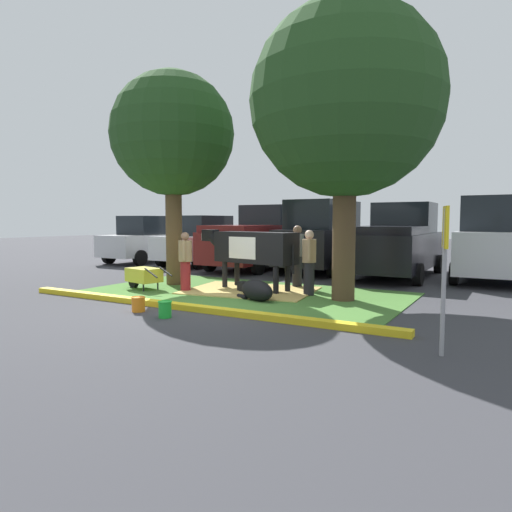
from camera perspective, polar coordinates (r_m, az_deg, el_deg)
The scene contains 21 objects.
ground_plane at distance 9.91m, azimuth -5.88°, elevation -6.20°, with size 80.00×80.00×0.00m, color #38383D.
grass_island at distance 11.47m, azimuth -1.60°, elevation -4.67°, with size 7.94×4.43×0.02m, color #477A33.
curb_yellow at distance 9.55m, azimuth -9.08°, elevation -6.28°, with size 9.14×0.24×0.12m, color yellow.
hay_bedding at distance 11.78m, azimuth -0.73°, elevation -4.35°, with size 3.20×2.40×0.04m, color tan.
shade_tree_left at distance 13.29m, azimuth -10.40°, elevation 14.62°, with size 3.43×3.43×5.94m.
shade_tree_right at distance 10.81m, azimuth 11.20°, elevation 18.44°, with size 4.29×4.29×6.63m.
cow_holstein at distance 11.88m, azimuth -0.50°, elevation 1.03°, with size 3.11×1.08×1.57m.
calf_lying at distance 10.43m, azimuth -0.02°, elevation -4.32°, with size 1.30×0.94×0.48m.
person_handler at distance 11.09m, azimuth 6.66°, elevation -0.59°, with size 0.34×0.49×1.60m.
person_visitor_near at distance 11.79m, azimuth -8.85°, elevation -0.51°, with size 0.34×0.47×1.53m.
person_visitor_far at distance 12.37m, azimuth 5.20°, elevation 0.21°, with size 0.41×0.40×1.70m.
wheelbarrow at distance 12.37m, azimuth -13.92°, elevation -2.36°, with size 1.62×0.83×0.63m.
parking_sign at distance 6.57m, azimuth 22.57°, elevation 0.60°, with size 0.14×0.44×2.03m.
bucket_orange at distance 9.50m, azimuth -14.52°, elevation -5.82°, with size 0.29×0.29×0.30m.
bucket_green at distance 8.81m, azimuth -11.33°, elevation -6.52°, with size 0.27×0.27×0.32m.
sedan_silver at distance 20.52m, azimuth -13.32°, elevation 2.01°, with size 2.04×4.41×2.02m.
hatchback_white at distance 18.76m, azimuth -6.71°, elevation 1.87°, with size 2.04×4.41×2.02m.
pickup_truck_maroon at distance 17.33m, azimuth 0.45°, elevation 2.12°, with size 2.25×5.41×2.42m.
suv_dark_grey at distance 16.37m, azimuth 8.44°, elevation 2.47°, with size 2.15×4.61×2.52m.
pickup_truck_black at distance 15.48m, azimuth 17.38°, elevation 1.62°, with size 2.25×5.41×2.42m.
suv_black at distance 15.47m, azimuth 27.82°, elevation 1.88°, with size 2.15×4.61×2.52m.
Camera 1 is at (5.70, -7.89, 1.84)m, focal length 31.94 mm.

